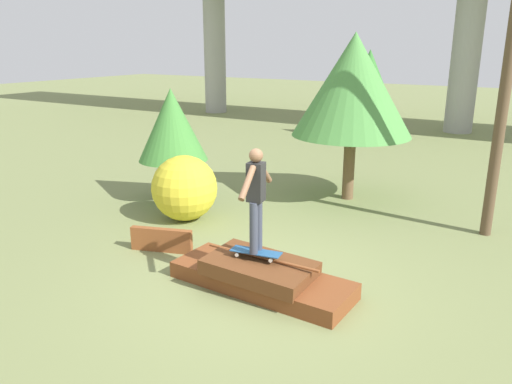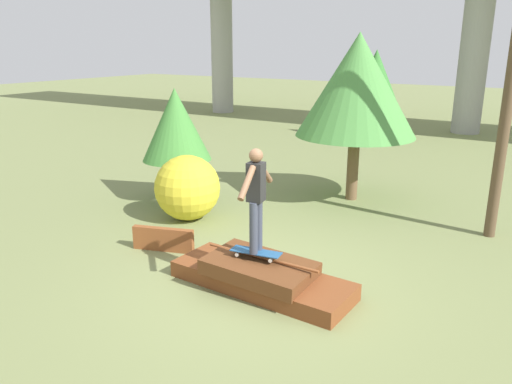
{
  "view_description": "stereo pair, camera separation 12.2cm",
  "coord_description": "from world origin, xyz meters",
  "px_view_note": "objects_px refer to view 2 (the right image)",
  "views": [
    {
      "loc": [
        3.38,
        -5.77,
        3.47
      ],
      "look_at": [
        -0.05,
        -0.07,
        1.49
      ],
      "focal_mm": 35.0,
      "sensor_mm": 36.0,
      "label": 1
    },
    {
      "loc": [
        3.48,
        -5.71,
        3.47
      ],
      "look_at": [
        -0.05,
        -0.07,
        1.49
      ],
      "focal_mm": 35.0,
      "sensor_mm": 36.0,
      "label": 2
    }
  ],
  "objects_px": {
    "tree_behind_right": "(176,125)",
    "bush_yellow_flowering": "(187,188)",
    "skater": "(256,194)",
    "tree_behind_left": "(375,79)",
    "skateboard": "(256,252)",
    "tree_mid_back": "(357,86)"
  },
  "relations": [
    {
      "from": "tree_behind_left",
      "to": "bush_yellow_flowering",
      "type": "relative_size",
      "value": 2.46
    },
    {
      "from": "skateboard",
      "to": "tree_behind_left",
      "type": "distance_m",
      "value": 12.95
    },
    {
      "from": "skateboard",
      "to": "tree_behind_right",
      "type": "bearing_deg",
      "value": 144.12
    },
    {
      "from": "skateboard",
      "to": "skater",
      "type": "distance_m",
      "value": 0.88
    },
    {
      "from": "skateboard",
      "to": "skater",
      "type": "bearing_deg",
      "value": 0.0
    },
    {
      "from": "skater",
      "to": "tree_behind_left",
      "type": "distance_m",
      "value": 12.86
    },
    {
      "from": "skater",
      "to": "tree_behind_right",
      "type": "relative_size",
      "value": 0.59
    },
    {
      "from": "tree_mid_back",
      "to": "tree_behind_right",
      "type": "bearing_deg",
      "value": -147.43
    },
    {
      "from": "tree_behind_right",
      "to": "bush_yellow_flowering",
      "type": "distance_m",
      "value": 1.77
    },
    {
      "from": "tree_mid_back",
      "to": "tree_behind_left",
      "type": "bearing_deg",
      "value": 106.18
    },
    {
      "from": "tree_behind_left",
      "to": "tree_mid_back",
      "type": "height_order",
      "value": "tree_mid_back"
    },
    {
      "from": "bush_yellow_flowering",
      "to": "tree_behind_right",
      "type": "bearing_deg",
      "value": 138.36
    },
    {
      "from": "bush_yellow_flowering",
      "to": "tree_behind_left",
      "type": "bearing_deg",
      "value": 89.37
    },
    {
      "from": "skater",
      "to": "tree_behind_left",
      "type": "relative_size",
      "value": 0.46
    },
    {
      "from": "skateboard",
      "to": "tree_behind_right",
      "type": "relative_size",
      "value": 0.3
    },
    {
      "from": "tree_mid_back",
      "to": "bush_yellow_flowering",
      "type": "distance_m",
      "value": 4.32
    },
    {
      "from": "tree_behind_right",
      "to": "bush_yellow_flowering",
      "type": "bearing_deg",
      "value": -41.64
    },
    {
      "from": "tree_behind_right",
      "to": "skateboard",
      "type": "bearing_deg",
      "value": -35.88
    },
    {
      "from": "tree_mid_back",
      "to": "skater",
      "type": "bearing_deg",
      "value": -84.44
    },
    {
      "from": "skater",
      "to": "tree_behind_right",
      "type": "distance_m",
      "value": 4.77
    },
    {
      "from": "skater",
      "to": "tree_mid_back",
      "type": "relative_size",
      "value": 0.41
    },
    {
      "from": "skater",
      "to": "tree_behind_left",
      "type": "height_order",
      "value": "tree_behind_left"
    }
  ]
}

